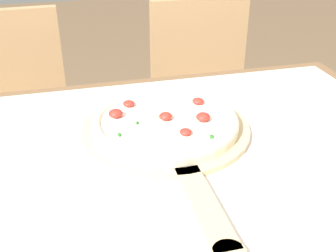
% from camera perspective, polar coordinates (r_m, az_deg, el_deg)
% --- Properties ---
extents(dining_table, '(1.15, 0.85, 0.75)m').
position_cam_1_polar(dining_table, '(0.91, 1.34, -11.00)').
color(dining_table, brown).
rests_on(dining_table, ground_plane).
extents(towel_cloth, '(1.07, 0.77, 0.00)m').
position_cam_1_polar(towel_cloth, '(0.83, 1.44, -4.43)').
color(towel_cloth, silver).
rests_on(towel_cloth, dining_table).
extents(pizza_peel, '(0.37, 0.58, 0.01)m').
position_cam_1_polar(pizza_peel, '(0.90, -0.09, -1.17)').
color(pizza_peel, '#D6B784').
rests_on(pizza_peel, towel_cloth).
extents(pizza, '(0.32, 0.32, 0.04)m').
position_cam_1_polar(pizza, '(0.91, -0.47, 0.62)').
color(pizza, beige).
rests_on(pizza, pizza_peel).
extents(chair_left, '(0.41, 0.41, 0.87)m').
position_cam_1_polar(chair_left, '(1.60, -19.91, 0.79)').
color(chair_left, tan).
rests_on(chair_left, ground_plane).
extents(chair_right, '(0.41, 0.41, 0.87)m').
position_cam_1_polar(chair_right, '(1.66, 4.85, 3.66)').
color(chair_right, tan).
rests_on(chair_right, ground_plane).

